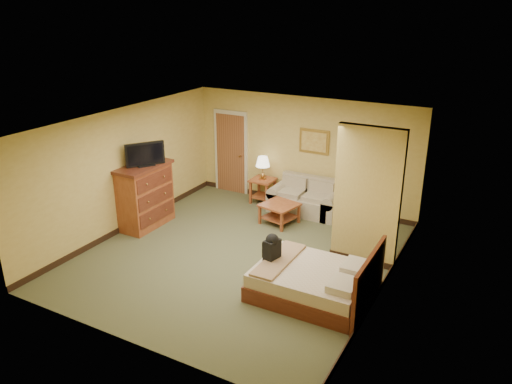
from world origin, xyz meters
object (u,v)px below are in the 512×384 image
Objects in this scene: coffee_table at (279,210)px; bed at (315,282)px; dresser at (145,195)px; loveseat at (305,201)px.

bed reaches higher than coffee_table.
dresser is 0.73× the size of bed.
loveseat is at bearing 40.09° from dresser.
coffee_table is at bearing -106.45° from loveseat.
loveseat is 1.18× the size of dresser.
bed is (4.30, -0.88, -0.42)m from dresser.
dresser reaches higher than coffee_table.
dresser reaches higher than loveseat.
bed is at bearing -11.58° from dresser.
loveseat is at bearing 115.95° from bed.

